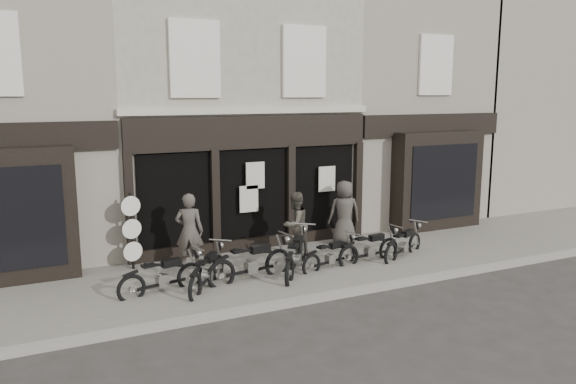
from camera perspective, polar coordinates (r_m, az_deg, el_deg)
name	(u,v)px	position (r m, az deg, el deg)	size (l,w,h in m)	color
ground_plane	(300,282)	(13.77, 1.22, -9.17)	(90.00, 90.00, 0.00)	#2D2B28
pavement	(284,270)	(14.51, -0.40, -7.89)	(30.00, 4.20, 0.12)	#67615B
kerb	(325,297)	(12.71, 3.80, -10.55)	(30.00, 0.25, 0.13)	gray
central_building	(218,107)	(18.51, -7.14, 8.59)	(7.30, 6.22, 8.34)	#ABA592
neighbour_right	(382,106)	(21.34, 9.49, 8.61)	(5.60, 6.73, 8.34)	gray
filler_right	(536,103)	(26.91, 23.90, 8.30)	(11.00, 6.00, 8.20)	gray
motorcycle_0	(163,279)	(13.07, -12.61, -8.65)	(2.06, 0.73, 1.00)	black
motorcycle_1	(207,275)	(13.20, -8.18, -8.30)	(1.51, 1.78, 1.01)	black
motorcycle_2	(251,266)	(13.60, -3.73, -7.48)	(2.31, 0.72, 1.11)	black
motorcycle_3	(296,259)	(14.06, 0.83, -6.81)	(1.66, 2.03, 1.14)	black
motorcycle_4	(330,258)	(14.50, 4.33, -6.71)	(1.84, 0.75, 0.90)	black
motorcycle_5	(370,251)	(15.16, 8.31, -5.91)	(2.03, 0.56, 0.98)	black
motorcycle_6	(403,247)	(15.73, 11.65, -5.44)	(1.87, 1.12, 0.96)	black
man_left	(189,231)	(14.39, -9.99, -3.93)	(0.71, 0.47, 1.94)	#454039
man_centre	(295,224)	(15.22, 0.72, -3.32)	(0.87, 0.67, 1.78)	#474339
man_right	(344,213)	(16.53, 5.74, -2.09)	(0.93, 0.60, 1.90)	#403B35
advert_sign_post	(132,235)	(14.66, -15.57, -4.23)	(0.50, 0.32, 2.07)	black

